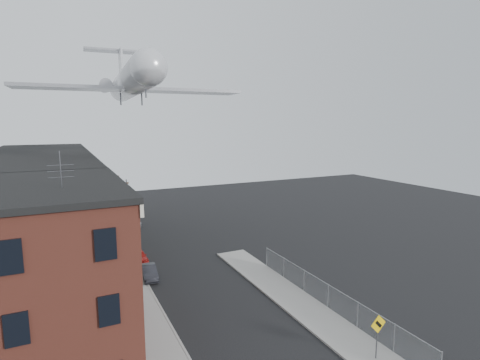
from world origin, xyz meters
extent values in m
cube|color=gray|center=(-5.50, 24.00, 0.06)|extent=(3.00, 62.00, 0.12)
cube|color=gray|center=(5.50, 6.00, 0.06)|extent=(3.00, 26.00, 0.12)
cube|color=gray|center=(-4.05, 24.00, 0.07)|extent=(0.15, 62.00, 0.14)
cube|color=gray|center=(4.05, 6.00, 0.07)|extent=(0.15, 26.00, 0.14)
cube|color=#331610|center=(-12.00, 7.00, 5.00)|extent=(10.00, 12.00, 10.00)
cube|color=black|center=(-12.00, 7.00, 10.15)|extent=(10.30, 12.30, 0.30)
cube|color=beige|center=(-6.92, 7.00, 9.70)|extent=(0.16, 12.20, 0.60)
cylinder|color=#515156|center=(-10.00, 5.00, 11.15)|extent=(0.04, 0.04, 2.00)
cube|color=slate|center=(-12.00, 16.50, 5.00)|extent=(10.00, 7.00, 10.00)
cube|color=black|center=(-12.00, 16.50, 10.15)|extent=(10.25, 7.00, 0.30)
cube|color=gray|center=(-6.10, 16.50, 0.55)|extent=(1.80, 6.40, 0.25)
cube|color=beige|center=(-6.10, 16.50, 2.75)|extent=(1.90, 6.50, 0.15)
cube|color=#6E6757|center=(-12.00, 23.50, 5.00)|extent=(10.00, 7.00, 10.00)
cube|color=black|center=(-12.00, 23.50, 10.15)|extent=(10.25, 7.00, 0.30)
cube|color=gray|center=(-6.10, 23.50, 0.55)|extent=(1.80, 6.40, 0.25)
cube|color=beige|center=(-6.10, 23.50, 2.75)|extent=(1.90, 6.50, 0.15)
cube|color=slate|center=(-12.00, 30.50, 5.00)|extent=(10.00, 7.00, 10.00)
cube|color=black|center=(-12.00, 30.50, 10.15)|extent=(10.25, 7.00, 0.30)
cube|color=gray|center=(-6.10, 30.50, 0.55)|extent=(1.80, 6.40, 0.25)
cube|color=beige|center=(-6.10, 30.50, 2.75)|extent=(1.90, 6.50, 0.15)
cube|color=#6E6757|center=(-12.00, 37.50, 5.00)|extent=(10.00, 7.00, 10.00)
cube|color=black|center=(-12.00, 37.50, 10.15)|extent=(10.25, 7.00, 0.30)
cube|color=gray|center=(-6.10, 37.50, 0.55)|extent=(1.80, 6.40, 0.25)
cube|color=beige|center=(-6.10, 37.50, 2.75)|extent=(1.90, 6.50, 0.15)
cube|color=slate|center=(-12.00, 44.50, 5.00)|extent=(10.00, 7.00, 10.00)
cube|color=black|center=(-12.00, 44.50, 10.15)|extent=(10.25, 7.00, 0.30)
cube|color=gray|center=(-6.10, 44.50, 0.55)|extent=(1.80, 6.40, 0.25)
cube|color=beige|center=(-6.10, 44.50, 2.75)|extent=(1.90, 6.50, 0.15)
cylinder|color=gray|center=(7.00, -1.00, 0.95)|extent=(0.06, 0.06, 1.90)
cylinder|color=gray|center=(7.00, 2.00, 0.95)|extent=(0.06, 0.06, 1.90)
cylinder|color=gray|center=(7.00, 5.00, 0.95)|extent=(0.06, 0.06, 1.90)
cylinder|color=gray|center=(7.00, 8.00, 0.95)|extent=(0.06, 0.06, 1.90)
cylinder|color=gray|center=(7.00, 11.00, 0.95)|extent=(0.06, 0.06, 1.90)
cylinder|color=gray|center=(7.00, 14.00, 0.95)|extent=(0.06, 0.06, 1.90)
cube|color=gray|center=(7.00, 5.00, 1.85)|extent=(0.04, 18.00, 0.04)
cube|color=gray|center=(7.00, 5.00, 0.95)|extent=(0.02, 18.00, 1.80)
cylinder|color=#515156|center=(5.60, -1.00, 1.30)|extent=(0.07, 0.07, 2.60)
cube|color=yellow|center=(5.60, -1.04, 2.25)|extent=(1.10, 0.03, 1.10)
cube|color=black|center=(5.60, -1.06, 2.25)|extent=(0.52, 0.02, 0.52)
cylinder|color=black|center=(-5.60, 18.00, 4.50)|extent=(0.26, 0.26, 9.00)
cube|color=black|center=(-5.60, 18.00, 8.30)|extent=(1.80, 0.12, 0.12)
cylinder|color=black|center=(-6.30, 18.00, 8.50)|extent=(0.08, 0.08, 0.25)
cylinder|color=black|center=(-4.90, 18.00, 8.50)|extent=(0.08, 0.08, 0.25)
cylinder|color=black|center=(-5.40, 28.00, 1.20)|extent=(0.24, 0.24, 2.40)
sphere|color=#194913|center=(-5.40, 28.00, 3.60)|extent=(3.20, 3.20, 3.20)
sphere|color=#194913|center=(-4.90, 27.70, 3.04)|extent=(2.24, 2.24, 2.24)
imported|color=#A01814|center=(-3.60, 20.69, 0.55)|extent=(1.46, 3.30, 1.10)
imported|color=black|center=(-3.60, 16.19, 0.57)|extent=(1.45, 3.53, 1.14)
imported|color=slate|center=(-1.80, 34.39, 0.60)|extent=(1.72, 4.18, 1.21)
cylinder|color=silver|center=(-2.79, 25.19, 17.70)|extent=(4.13, 21.86, 2.90)
sphere|color=silver|center=(-3.40, 14.34, 17.70)|extent=(2.90, 2.90, 2.90)
cone|color=silver|center=(-2.17, 36.03, 17.70)|extent=(3.05, 2.88, 2.90)
cube|color=#939399|center=(-2.86, 23.83, 16.79)|extent=(21.91, 5.03, 0.32)
cylinder|color=#939399|center=(-4.52, 32.99, 17.88)|extent=(1.65, 3.70, 1.45)
cylinder|color=#939399|center=(-0.18, 32.74, 17.88)|extent=(1.65, 3.70, 1.45)
cube|color=silver|center=(-2.19, 35.58, 20.23)|extent=(0.42, 3.45, 5.07)
cube|color=#939399|center=(-2.14, 36.48, 22.58)|extent=(8.72, 2.84, 0.23)
cylinder|color=#515156|center=(-3.30, 16.15, 16.07)|extent=(0.14, 0.14, 1.09)
camera|label=1|loc=(-10.02, -15.30, 13.52)|focal=28.00mm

